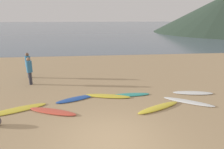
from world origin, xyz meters
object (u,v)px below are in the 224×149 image
Objects in this scene: surfboard_5 at (159,107)px; surfboard_7 at (193,93)px; surfboard_3 at (108,96)px; person_0 at (28,63)px; person_1 at (29,69)px; surfboard_0 at (16,110)px; surfboard_1 at (53,111)px; surfboard_2 at (76,99)px; surfboard_6 at (188,102)px; surfboard_4 at (130,95)px.

surfboard_5 reaches higher than surfboard_7.
surfboard_3 is 0.98× the size of surfboard_5.
person_0 reaches higher than person_1.
surfboard_1 is (1.64, -0.37, 0.02)m from surfboard_0.
surfboard_7 is at bearing -140.46° from person_1.
person_1 is (-2.85, 2.66, 0.96)m from surfboard_2.
person_0 is at bearing -17.38° from person_1.
surfboard_6 is (6.39, 0.39, -0.01)m from surfboard_1.
surfboard_6 is (2.62, -1.22, 0.00)m from surfboard_4.
surfboard_4 is (5.40, 1.24, 0.00)m from surfboard_0.
surfboard_0 is at bearing 149.45° from surfboard_5.
surfboard_6 is at bearing -25.75° from surfboard_0.
surfboard_4 is at bearing -26.81° from person_0.
person_1 is (-4.50, 2.48, 0.95)m from surfboard_3.
surfboard_5 is (2.17, -1.64, 0.01)m from surfboard_3.
surfboard_2 is 0.95× the size of surfboard_7.
surfboard_0 is at bearing -76.06° from person_0.
surfboard_1 reaches higher than surfboard_3.
person_1 is (-6.67, 4.12, 0.94)m from surfboard_5.
surfboard_0 is 1.14× the size of surfboard_1.
surfboard_2 reaches higher than surfboard_0.
surfboard_4 is 0.86× the size of surfboard_5.
surfboard_2 is at bearing -176.38° from surfboard_4.
surfboard_3 is at bearing 53.98° from surfboard_1.
surfboard_4 is 2.90m from surfboard_6.
surfboard_4 reaches higher than surfboard_2.
surfboard_2 is at bearing 132.81° from surfboard_5.
surfboard_1 is at bearing 170.64° from person_1.
surfboard_4 is 1.23× the size of person_1.
surfboard_3 is (4.20, 1.17, 0.01)m from surfboard_0.
person_0 is (-8.80, 5.12, 0.97)m from surfboard_6.
surfboard_2 is at bearing -156.00° from surfboard_6.
surfboard_1 reaches higher than surfboard_4.
surfboard_1 is at bearing -158.33° from surfboard_4.
surfboard_6 reaches higher than surfboard_0.
surfboard_2 is 0.98× the size of surfboard_4.
surfboard_0 is 1.54× the size of person_1.
person_1 reaches higher than surfboard_2.
surfboard_5 is at bearing -23.07° from surfboard_3.
person_1 is (-5.70, 2.41, 0.96)m from surfboard_4.
surfboard_5 reaches higher than surfboard_1.
surfboard_4 is at bearing -172.42° from surfboard_7.
surfboard_0 is 5.28m from person_0.
surfboard_3 is at bearing -162.70° from surfboard_6.
surfboard_2 is at bearing -159.74° from surfboard_3.
person_0 is (-0.77, 5.13, 0.97)m from surfboard_0.
person_1 reaches higher than surfboard_0.
surfboard_1 is 4.56m from person_1.
surfboard_7 is at bearing -17.24° from person_0.
surfboard_0 is 1.53× the size of person_0.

